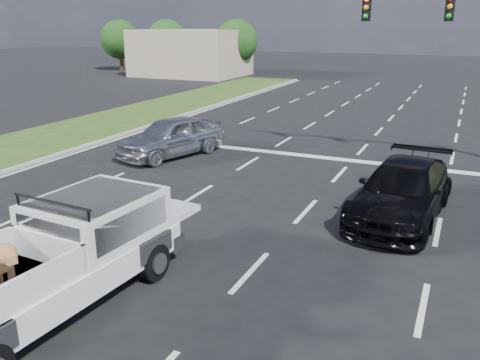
{
  "coord_description": "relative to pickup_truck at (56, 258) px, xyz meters",
  "views": [
    {
      "loc": [
        5.56,
        -8.98,
        5.11
      ],
      "look_at": [
        0.61,
        2.0,
        1.35
      ],
      "focal_mm": 38.0,
      "sensor_mm": 36.0,
      "label": 1
    }
  ],
  "objects": [
    {
      "name": "road_markings",
      "position": [
        0.97,
        9.24,
        -0.97
      ],
      "size": [
        17.75,
        60.0,
        0.01
      ],
      "color": "silver",
      "rests_on": "ground"
    },
    {
      "name": "pickup_truck",
      "position": [
        0.0,
        0.0,
        0.0
      ],
      "size": [
        2.43,
        5.69,
        2.08
      ],
      "rotation": [
        0.0,
        0.0,
        -0.07
      ],
      "color": "black",
      "rests_on": "ground"
    },
    {
      "name": "silver_sedan",
      "position": [
        -4.03,
        10.5,
        -0.19
      ],
      "size": [
        3.17,
        4.95,
        1.57
      ],
      "primitive_type": "imported",
      "rotation": [
        0.0,
        0.0,
        -0.31
      ],
      "color": "#A8AAAF",
      "rests_on": "ground"
    },
    {
      "name": "ground",
      "position": [
        0.97,
        2.68,
        -0.98
      ],
      "size": [
        160.0,
        160.0,
        0.0
      ],
      "primitive_type": "plane",
      "color": "black",
      "rests_on": "ground"
    },
    {
      "name": "building_left",
      "position": [
        -19.03,
        38.68,
        1.22
      ],
      "size": [
        10.0,
        8.0,
        4.4
      ],
      "primitive_type": "cube",
      "color": "tan",
      "rests_on": "ground"
    },
    {
      "name": "black_coupe",
      "position": [
        5.2,
        7.31,
        -0.22
      ],
      "size": [
        2.55,
        5.35,
        1.51
      ],
      "primitive_type": "imported",
      "rotation": [
        0.0,
        0.0,
        -0.09
      ],
      "color": "black",
      "rests_on": "ground"
    },
    {
      "name": "tree_far_b",
      "position": [
        -23.03,
        40.68,
        2.31
      ],
      "size": [
        4.2,
        4.2,
        5.4
      ],
      "color": "#332114",
      "rests_on": "ground"
    },
    {
      "name": "curb_left",
      "position": [
        -8.08,
        8.68,
        -0.91
      ],
      "size": [
        0.15,
        60.0,
        0.14
      ],
      "primitive_type": "cube",
      "color": "#A19B93",
      "rests_on": "ground"
    },
    {
      "name": "tree_far_a",
      "position": [
        -29.03,
        40.68,
        2.31
      ],
      "size": [
        4.2,
        4.2,
        5.4
      ],
      "color": "#332114",
      "rests_on": "ground"
    },
    {
      "name": "tree_far_c",
      "position": [
        -15.03,
        40.68,
        2.31
      ],
      "size": [
        4.2,
        4.2,
        5.4
      ],
      "color": "#332114",
      "rests_on": "ground"
    },
    {
      "name": "grass_median_left",
      "position": [
        -10.53,
        8.68,
        -0.93
      ],
      "size": [
        5.0,
        60.0,
        0.1
      ],
      "primitive_type": "cube",
      "color": "#1C3D13",
      "rests_on": "ground"
    }
  ]
}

